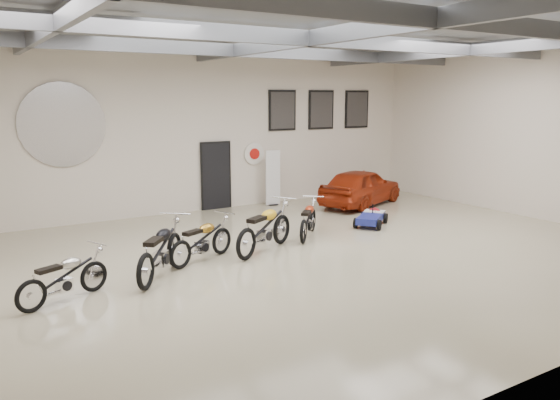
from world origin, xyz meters
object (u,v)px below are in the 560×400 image
motorcycle_gold (202,239)px  go_kart (372,214)px  banner_stand (273,178)px  motorcycle_silver (63,276)px  motorcycle_black (160,249)px  motorcycle_red (308,219)px  vintage_car (361,187)px  motorcycle_yellow (265,227)px

motorcycle_gold → go_kart: bearing=-17.1°
banner_stand → motorcycle_silver: size_ratio=1.04×
motorcycle_silver → motorcycle_black: size_ratio=0.81×
motorcycle_red → motorcycle_black: bearing=148.9°
vintage_car → motorcycle_gold: bearing=91.7°
motorcycle_red → banner_stand: bearing=26.2°
banner_stand → go_kart: banner_stand is taller
motorcycle_black → motorcycle_yellow: motorcycle_yellow is taller
banner_stand → motorcycle_red: (-1.37, -4.08, -0.44)m
motorcycle_gold → go_kart: (5.48, 0.73, -0.20)m
motorcycle_silver → vintage_car: 10.86m
go_kart → banner_stand: bearing=66.8°
motorcycle_silver → vintage_car: (10.07, 4.06, 0.16)m
motorcycle_black → vintage_car: (8.17, 3.66, 0.05)m
motorcycle_yellow → motorcycle_red: 1.73m
motorcycle_yellow → motorcycle_red: bearing=-8.9°
motorcycle_gold → motorcycle_silver: bearing=173.1°
motorcycle_silver → motorcycle_yellow: bearing=-12.8°
motorcycle_black → motorcycle_gold: size_ratio=1.16×
motorcycle_black → go_kart: (6.61, 1.28, -0.27)m
banner_stand → motorcycle_gold: 6.47m
motorcycle_silver → go_kart: (8.51, 1.69, -0.16)m
vintage_car → motorcycle_black: bearing=92.0°
go_kart → vintage_car: 2.86m
banner_stand → go_kart: size_ratio=1.14×
motorcycle_yellow → go_kart: (3.94, 0.79, -0.29)m
banner_stand → motorcycle_gold: (-4.53, -4.60, -0.43)m
go_kart → vintage_car: size_ratio=0.45×
banner_stand → motorcycle_black: banner_stand is taller
banner_stand → motorcycle_yellow: banner_stand is taller
banner_stand → motorcycle_yellow: 5.55m
motorcycle_black → motorcycle_red: motorcycle_black is taller
motorcycle_black → vintage_car: size_ratio=0.60×
motorcycle_yellow → vintage_car: 6.34m
go_kart → motorcycle_black: bearing=154.0°
banner_stand → motorcycle_silver: (-7.56, -5.56, -0.46)m
motorcycle_red → go_kart: bearing=-40.2°
motorcycle_silver → motorcycle_gold: (3.03, 0.97, 0.03)m
banner_stand → vintage_car: banner_stand is taller
motorcycle_yellow → banner_stand: bearing=28.6°
motorcycle_gold → motorcycle_black: bearing=-178.2°
banner_stand → go_kart: (0.95, -3.87, -0.63)m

